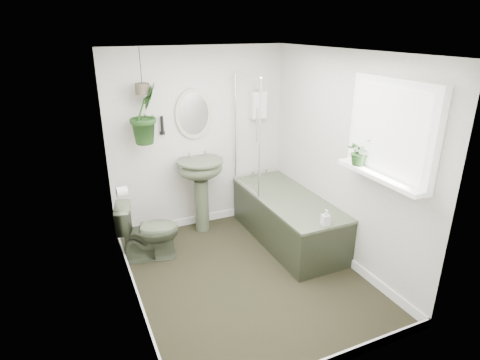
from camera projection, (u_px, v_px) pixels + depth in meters
name	position (u px, v px, depth m)	size (l,w,h in m)	color
floor	(246.00, 276.00, 4.32)	(2.30, 2.80, 0.02)	black
ceiling	(247.00, 51.00, 3.48)	(2.30, 2.80, 0.02)	white
wall_back	(199.00, 140.00, 5.10)	(2.30, 0.02, 2.30)	silver
wall_front	(335.00, 242.00, 2.70)	(2.30, 0.02, 2.30)	silver
wall_left	(125.00, 195.00, 3.45)	(0.02, 2.80, 2.30)	silver
wall_right	(343.00, 160.00, 4.34)	(0.02, 2.80, 2.30)	silver
skirting	(246.00, 271.00, 4.30)	(2.30, 2.80, 0.10)	white
bathtub	(287.00, 218.00, 4.94)	(0.72, 1.72, 0.58)	#48513B
bath_screen	(247.00, 134.00, 4.87)	(0.04, 0.72, 1.40)	silver
shower_box	(259.00, 105.00, 5.20)	(0.20, 0.10, 0.35)	white
oval_mirror	(194.00, 114.00, 4.91)	(0.46, 0.03, 0.62)	#C4B596
wall_sconce	(162.00, 125.00, 4.78)	(0.04, 0.04, 0.22)	black
toilet_roll_holder	(122.00, 192.00, 4.16)	(0.11, 0.11, 0.11)	white
window_recess	(392.00, 130.00, 3.54)	(0.08, 1.00, 0.90)	white
window_sill	(380.00, 176.00, 3.67)	(0.18, 1.00, 0.04)	white
window_blinds	(388.00, 131.00, 3.52)	(0.01, 0.86, 0.76)	white
toilet	(149.00, 230.00, 4.53)	(0.39, 0.68, 0.69)	#48513B
pedestal_sink	(201.00, 195.00, 5.12)	(0.57, 0.49, 0.97)	#48513B
sill_plant	(359.00, 151.00, 3.85)	(0.24, 0.21, 0.27)	black
hanging_plant	(145.00, 114.00, 4.50)	(0.37, 0.30, 0.68)	black
soap_bottle	(326.00, 218.00, 4.12)	(0.08, 0.08, 0.17)	#272222
hanging_pot	(142.00, 89.00, 4.40)	(0.16, 0.16, 0.12)	#453D2D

